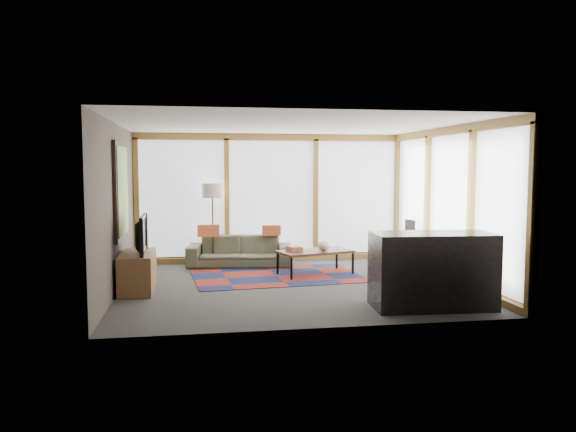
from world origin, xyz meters
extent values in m
plane|color=#30302E|center=(0.00, 0.00, 0.00)|extent=(5.50, 5.50, 0.00)
cube|color=#443833|center=(-2.75, 0.00, 1.30)|extent=(0.04, 5.00, 2.60)
cube|color=#443833|center=(0.00, -2.50, 1.30)|extent=(5.50, 0.04, 2.60)
cube|color=silver|center=(0.00, 0.00, 2.60)|extent=(5.50, 5.00, 0.04)
cube|color=white|center=(0.00, 2.47, 1.30)|extent=(5.30, 0.02, 2.35)
cube|color=white|center=(2.72, 0.00, 1.30)|extent=(0.02, 4.80, 2.35)
cube|color=black|center=(-2.71, 0.30, 1.55)|extent=(0.05, 1.35, 1.55)
cube|color=yellow|center=(-2.69, 0.30, 1.55)|extent=(0.02, 1.20, 1.40)
cube|color=maroon|center=(-0.15, 0.75, 0.01)|extent=(3.05, 2.11, 0.01)
imported|color=#3E3F30|center=(-0.70, 1.92, 0.29)|extent=(2.10, 1.06, 0.59)
cube|color=#B7522B|center=(-1.31, 1.95, 0.70)|extent=(0.43, 0.17, 0.23)
cube|color=#B7522B|center=(-0.08, 1.92, 0.69)|extent=(0.38, 0.16, 0.20)
cube|color=#984F32|center=(0.18, 0.77, 0.48)|extent=(0.28, 0.32, 0.09)
ellipsoid|color=beige|center=(0.71, 0.78, 0.53)|extent=(0.24, 0.24, 0.18)
ellipsoid|color=black|center=(2.43, 0.12, 0.56)|extent=(0.19, 0.19, 0.09)
ellipsoid|color=black|center=(2.39, 0.40, 0.55)|extent=(0.17, 0.17, 0.08)
cube|color=black|center=(2.57, 1.38, 0.71)|extent=(0.10, 0.30, 0.39)
cube|color=brown|center=(-2.45, -0.02, 0.30)|extent=(0.50, 1.19, 0.60)
imported|color=black|center=(-2.45, -0.05, 0.89)|extent=(0.15, 1.02, 0.59)
cube|color=black|center=(1.65, -1.77, 0.52)|extent=(1.68, 0.87, 1.03)
camera|label=1|loc=(-1.55, -8.93, 1.93)|focal=35.00mm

